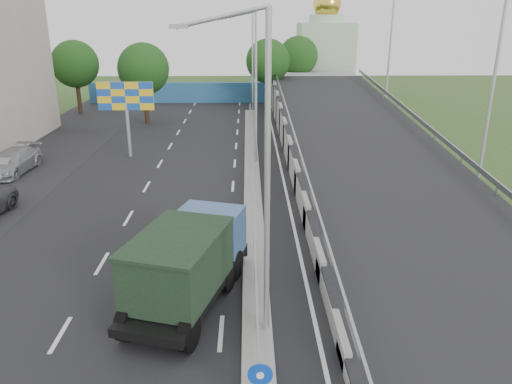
{
  "coord_description": "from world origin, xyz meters",
  "views": [
    {
      "loc": [
        -0.28,
        -8.02,
        10.0
      ],
      "look_at": [
        0.1,
        13.84,
        2.2
      ],
      "focal_mm": 35.0,
      "sensor_mm": 36.0,
      "label": 1
    }
  ],
  "objects_px": {
    "lamp_post_mid": "(253,81)",
    "dump_truck": "(188,260)",
    "parked_car_e": "(5,166)",
    "billboard": "(126,100)",
    "lamp_post_near": "(261,166)",
    "church": "(325,52)",
    "lamp_post_far": "(251,57)",
    "parked_car_d": "(13,161)"
  },
  "relations": [
    {
      "from": "lamp_post_mid",
      "to": "dump_truck",
      "type": "height_order",
      "value": "lamp_post_mid"
    },
    {
      "from": "parked_car_e",
      "to": "billboard",
      "type": "bearing_deg",
      "value": 41.06
    },
    {
      "from": "lamp_post_mid",
      "to": "billboard",
      "type": "xyz_separation_m",
      "value": [
        -9.11,
        2.0,
        -1.62
      ]
    },
    {
      "from": "lamp_post_mid",
      "to": "billboard",
      "type": "distance_m",
      "value": 9.47
    },
    {
      "from": "lamp_post_near",
      "to": "parked_car_e",
      "type": "relative_size",
      "value": 2.53
    },
    {
      "from": "parked_car_e",
      "to": "church",
      "type": "bearing_deg",
      "value": 62.55
    },
    {
      "from": "lamp_post_far",
      "to": "church",
      "type": "height_order",
      "value": "church"
    },
    {
      "from": "lamp_post_mid",
      "to": "parked_car_d",
      "type": "xyz_separation_m",
      "value": [
        -16.04,
        -1.81,
        -5.04
      ]
    },
    {
      "from": "church",
      "to": "billboard",
      "type": "relative_size",
      "value": 2.51
    },
    {
      "from": "lamp_post_near",
      "to": "parked_car_d",
      "type": "bearing_deg",
      "value": 131.4
    },
    {
      "from": "dump_truck",
      "to": "parked_car_e",
      "type": "height_order",
      "value": "dump_truck"
    },
    {
      "from": "lamp_post_near",
      "to": "parked_car_d",
      "type": "height_order",
      "value": "lamp_post_near"
    },
    {
      "from": "lamp_post_mid",
      "to": "dump_truck",
      "type": "relative_size",
      "value": 1.39
    },
    {
      "from": "parked_car_d",
      "to": "lamp_post_near",
      "type": "bearing_deg",
      "value": -45.4
    },
    {
      "from": "lamp_post_near",
      "to": "lamp_post_mid",
      "type": "xyz_separation_m",
      "value": [
        0.0,
        20.0,
        0.0
      ]
    },
    {
      "from": "lamp_post_near",
      "to": "parked_car_e",
      "type": "bearing_deg",
      "value": 133.03
    },
    {
      "from": "billboard",
      "to": "parked_car_d",
      "type": "bearing_deg",
      "value": -151.19
    },
    {
      "from": "parked_car_d",
      "to": "parked_car_e",
      "type": "distance_m",
      "value": 0.84
    },
    {
      "from": "billboard",
      "to": "dump_truck",
      "type": "relative_size",
      "value": 0.76
    },
    {
      "from": "lamp_post_near",
      "to": "dump_truck",
      "type": "distance_m",
      "value": 5.28
    },
    {
      "from": "parked_car_d",
      "to": "billboard",
      "type": "bearing_deg",
      "value": 32.01
    },
    {
      "from": "billboard",
      "to": "dump_truck",
      "type": "distance_m",
      "value": 21.14
    },
    {
      "from": "lamp_post_far",
      "to": "dump_truck",
      "type": "height_order",
      "value": "lamp_post_far"
    },
    {
      "from": "billboard",
      "to": "parked_car_e",
      "type": "bearing_deg",
      "value": -146.98
    },
    {
      "from": "parked_car_e",
      "to": "lamp_post_near",
      "type": "bearing_deg",
      "value": -38.94
    },
    {
      "from": "dump_truck",
      "to": "lamp_post_near",
      "type": "bearing_deg",
      "value": -22.65
    },
    {
      "from": "lamp_post_near",
      "to": "church",
      "type": "height_order",
      "value": "church"
    },
    {
      "from": "lamp_post_far",
      "to": "church",
      "type": "distance_m",
      "value": 17.15
    },
    {
      "from": "church",
      "to": "dump_truck",
      "type": "relative_size",
      "value": 1.9
    },
    {
      "from": "lamp_post_near",
      "to": "billboard",
      "type": "xyz_separation_m",
      "value": [
        -9.11,
        22.0,
        -1.62
      ]
    },
    {
      "from": "lamp_post_far",
      "to": "billboard",
      "type": "distance_m",
      "value": 20.24
    },
    {
      "from": "church",
      "to": "dump_truck",
      "type": "distance_m",
      "value": 53.53
    },
    {
      "from": "lamp_post_near",
      "to": "lamp_post_far",
      "type": "bearing_deg",
      "value": 90.0
    },
    {
      "from": "billboard",
      "to": "dump_truck",
      "type": "xyz_separation_m",
      "value": [
        6.57,
        -19.94,
        -2.52
      ]
    },
    {
      "from": "lamp_post_mid",
      "to": "dump_truck",
      "type": "xyz_separation_m",
      "value": [
        -2.54,
        -17.94,
        -4.14
      ]
    },
    {
      "from": "billboard",
      "to": "lamp_post_far",
      "type": "bearing_deg",
      "value": 63.16
    },
    {
      "from": "church",
      "to": "dump_truck",
      "type": "xyz_separation_m",
      "value": [
        -12.43,
        -51.94,
        -3.64
      ]
    },
    {
      "from": "parked_car_d",
      "to": "parked_car_e",
      "type": "bearing_deg",
      "value": -99.62
    },
    {
      "from": "dump_truck",
      "to": "parked_car_e",
      "type": "distance_m",
      "value": 20.56
    },
    {
      "from": "billboard",
      "to": "parked_car_d",
      "type": "height_order",
      "value": "billboard"
    },
    {
      "from": "parked_car_d",
      "to": "parked_car_e",
      "type": "relative_size",
      "value": 1.33
    },
    {
      "from": "lamp_post_mid",
      "to": "church",
      "type": "xyz_separation_m",
      "value": [
        9.89,
        34.0,
        -0.5
      ]
    }
  ]
}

